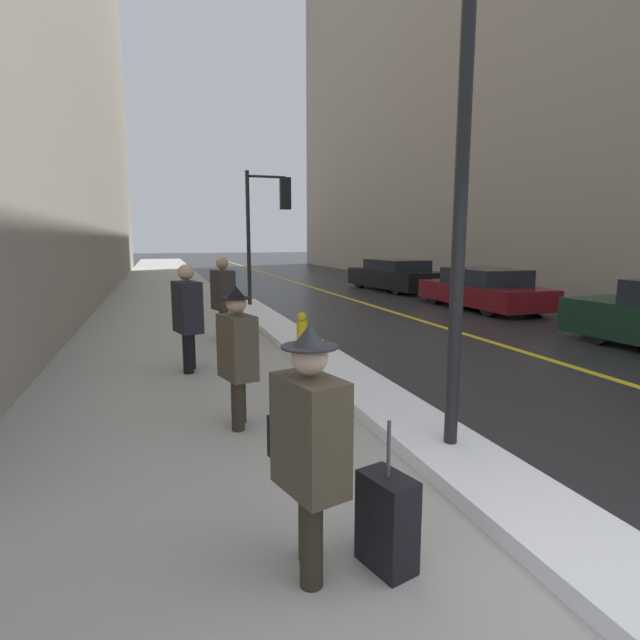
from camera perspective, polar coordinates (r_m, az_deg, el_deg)
ground_plane at (r=3.40m, az=32.51°, el=-28.46°), size 160.00×160.00×0.00m
sidewalk_slab at (r=16.75m, az=-17.00°, el=1.88°), size 4.00×80.00×0.01m
road_centre_stripe at (r=17.87m, az=2.62°, el=2.69°), size 0.16×80.00×0.00m
snow_bank_curb at (r=8.63m, az=-0.84°, el=-3.78°), size 0.82×15.48×0.15m
building_facade_right at (r=29.79m, az=16.00°, el=28.15°), size 6.00×36.00×23.75m
lamp_post at (r=4.70m, az=16.25°, el=23.19°), size 0.28×0.28×5.35m
traffic_light_near at (r=14.75m, az=-5.64°, el=12.35°), size 1.31×0.32×3.93m
pedestrian_with_shoulder_bag at (r=3.00m, az=-1.32°, el=-13.78°), size 0.39×0.71×1.53m
pedestrian_in_fedora at (r=5.35m, az=-9.42°, el=-3.56°), size 0.39×0.53×1.53m
pedestrian_in_glasses at (r=7.80m, az=-14.93°, el=0.78°), size 0.45×0.77×1.64m
pedestrian_nearside at (r=10.10m, az=-11.04°, el=2.85°), size 0.45×0.78×1.67m
parked_car_maroon at (r=15.39m, az=18.08°, el=3.33°), size 1.73×4.52×1.19m
parked_car_black at (r=20.30m, az=8.56°, el=5.05°), size 2.28×4.88×1.23m
rolling_suitcase at (r=3.30m, az=7.66°, el=-21.93°), size 0.31×0.41×0.95m
fire_hydrant at (r=9.15m, az=-2.07°, el=-1.31°), size 0.20×0.20×0.70m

